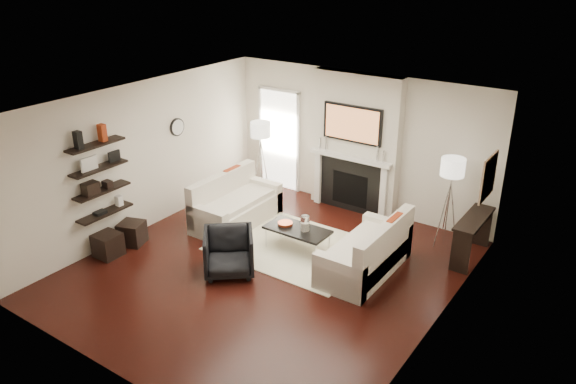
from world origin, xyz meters
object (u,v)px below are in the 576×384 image
Objects in this scene: coffee_table at (297,230)px; armchair at (229,250)px; loveseat_right_base at (364,260)px; lamp_left_shade at (261,129)px; ottoman_near at (132,233)px; lamp_right_shade at (453,167)px; loveseat_left_base at (237,213)px.

armchair reaches higher than coffee_table.
loveseat_right_base is 3.70m from lamp_left_shade.
ottoman_near is at bearing -158.82° from loveseat_right_base.
loveseat_right_base is at bearing -25.13° from lamp_left_shade.
coffee_table is at bearing -140.63° from lamp_right_shade.
loveseat_right_base is 2.15m from lamp_right_shade.
loveseat_right_base is 4.50× the size of lamp_left_shade.
lamp_left_shade is at bearing 77.04° from armchair.
loveseat_left_base is 1.94m from ottoman_near.
armchair reaches higher than ottoman_near.
lamp_right_shade is at bearing 1.66° from lamp_left_shade.
lamp_right_shade is 5.60m from ottoman_near.
loveseat_left_base is 3.98m from lamp_right_shade.
loveseat_left_base is 2.79m from loveseat_right_base.
loveseat_right_base is 2.29× the size of armchair.
loveseat_left_base is at bearing -158.49° from lamp_right_shade.
loveseat_left_base and coffee_table have the same top height.
lamp_right_shade is (3.52, 1.39, 1.24)m from loveseat_left_base.
lamp_right_shade is (3.90, 0.11, 0.00)m from lamp_left_shade.
loveseat_left_base is 4.50× the size of lamp_right_shade.
lamp_left_shade is at bearing -178.34° from lamp_right_shade.
loveseat_right_base is at bearing -114.97° from lamp_right_shade.
armchair is at bearing -131.35° from lamp_right_shade.
coffee_table is 2.91m from ottoman_near.
coffee_table is 2.75× the size of ottoman_near.
coffee_table is 1.40× the size of armchair.
loveseat_right_base is 4.05m from ottoman_near.
loveseat_right_base is at bearing -4.94° from armchair.
armchair is at bearing -54.62° from loveseat_left_base.
lamp_right_shade is at bearing 8.41° from armchair.
armchair is (1.03, -1.45, 0.18)m from loveseat_left_base.
coffee_table reaches higher than ottoman_near.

